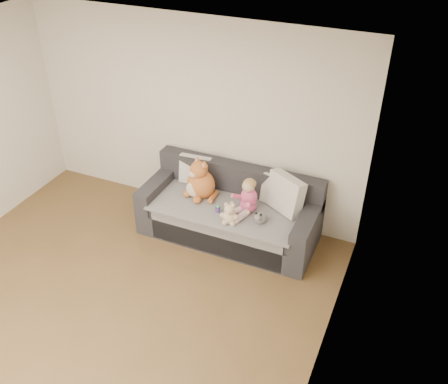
% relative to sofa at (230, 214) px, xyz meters
% --- Properties ---
extents(room_shell, '(5.00, 5.00, 5.00)m').
position_rel_sofa_xyz_m(room_shell, '(-0.72, -1.64, 0.99)').
color(room_shell, brown).
rests_on(room_shell, ground).
extents(sofa, '(2.20, 0.94, 0.85)m').
position_rel_sofa_xyz_m(sofa, '(0.00, 0.00, 0.00)').
color(sofa, '#29292E').
rests_on(sofa, ground).
extents(cushion_left, '(0.43, 0.22, 0.40)m').
position_rel_sofa_xyz_m(cushion_left, '(-0.60, 0.26, 0.36)').
color(cushion_left, silver).
rests_on(cushion_left, sofa).
extents(cushion_right_back, '(0.45, 0.29, 0.39)m').
position_rel_sofa_xyz_m(cushion_right_back, '(0.54, 0.21, 0.35)').
color(cushion_right_back, silver).
rests_on(cushion_right_back, sofa).
extents(cushion_right_front, '(0.54, 0.44, 0.47)m').
position_rel_sofa_xyz_m(cushion_right_front, '(0.65, 0.14, 0.39)').
color(cushion_right_front, silver).
rests_on(cushion_right_front, sofa).
extents(toddler, '(0.33, 0.46, 0.45)m').
position_rel_sofa_xyz_m(toddler, '(0.25, -0.09, 0.35)').
color(toddler, '#DD4E82').
rests_on(toddler, sofa).
extents(plush_cat, '(0.42, 0.39, 0.56)m').
position_rel_sofa_xyz_m(plush_cat, '(-0.41, -0.00, 0.37)').
color(plush_cat, orange).
rests_on(plush_cat, sofa).
extents(teddy_bear, '(0.22, 0.17, 0.28)m').
position_rel_sofa_xyz_m(teddy_bear, '(0.15, -0.38, 0.27)').
color(teddy_bear, '#C9A58B').
rests_on(teddy_bear, sofa).
extents(plush_cow, '(0.14, 0.22, 0.18)m').
position_rel_sofa_xyz_m(plush_cow, '(0.48, -0.23, 0.24)').
color(plush_cow, white).
rests_on(plush_cow, sofa).
extents(sippy_cup, '(0.10, 0.06, 0.10)m').
position_rel_sofa_xyz_m(sippy_cup, '(-0.06, -0.23, 0.22)').
color(sippy_cup, '#5E3592').
rests_on(sippy_cup, sofa).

